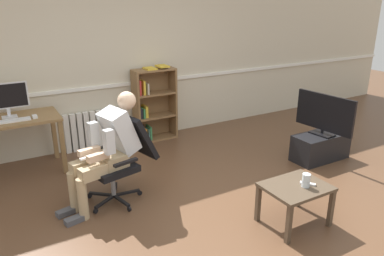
{
  "coord_description": "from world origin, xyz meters",
  "views": [
    {
      "loc": [
        -1.94,
        -2.78,
        2.17
      ],
      "look_at": [
        0.15,
        0.85,
        0.7
      ],
      "focal_mm": 34.66,
      "sensor_mm": 36.0,
      "label": 1
    }
  ],
  "objects": [
    {
      "name": "computer_mouse",
      "position": [
        -1.44,
        2.03,
        0.77
      ],
      "size": [
        0.06,
        0.1,
        0.03
      ],
      "primitive_type": "cube",
      "color": "white",
      "rests_on": "computer_desk"
    },
    {
      "name": "bookshelf",
      "position": [
        0.34,
        2.44,
        0.56
      ],
      "size": [
        0.67,
        0.29,
        1.19
      ],
      "color": "brown",
      "rests_on": "ground_plane"
    },
    {
      "name": "computer_desk",
      "position": [
        -1.71,
        2.15,
        0.64
      ],
      "size": [
        1.13,
        0.65,
        0.76
      ],
      "color": "olive",
      "rests_on": "ground_plane"
    },
    {
      "name": "back_wall",
      "position": [
        0.0,
        2.65,
        1.35
      ],
      "size": [
        12.0,
        0.13,
        2.7
      ],
      "color": "beige",
      "rests_on": "ground_plane"
    },
    {
      "name": "imac_monitor",
      "position": [
        -1.71,
        2.23,
        1.01
      ],
      "size": [
        0.52,
        0.14,
        0.44
      ],
      "color": "silver",
      "rests_on": "computer_desk"
    },
    {
      "name": "office_chair",
      "position": [
        -0.71,
        0.9,
        0.52
      ],
      "size": [
        0.83,
        0.65,
        0.96
      ],
      "rotation": [
        0.0,
        0.0,
        -1.34
      ],
      "color": "black",
      "rests_on": "ground_plane"
    },
    {
      "name": "person_seated",
      "position": [
        -0.9,
        0.85,
        0.65
      ],
      "size": [
        0.98,
        0.52,
        1.23
      ],
      "rotation": [
        0.0,
        0.0,
        -1.34
      ],
      "color": "tan",
      "rests_on": "ground_plane"
    },
    {
      "name": "tv_stand",
      "position": [
        2.05,
        0.51,
        0.19
      ],
      "size": [
        0.82,
        0.38,
        0.37
      ],
      "color": "black",
      "rests_on": "ground_plane"
    },
    {
      "name": "spare_remote",
      "position": [
        0.69,
        -0.51,
        0.44
      ],
      "size": [
        0.12,
        0.14,
        0.02
      ],
      "primitive_type": "cube",
      "rotation": [
        0.0,
        0.0,
        3.77
      ],
      "color": "white",
      "rests_on": "coffee_table"
    },
    {
      "name": "tv_screen",
      "position": [
        2.05,
        0.51,
        0.67
      ],
      "size": [
        0.23,
        0.88,
        0.57
      ],
      "rotation": [
        0.0,
        0.0,
        1.68
      ],
      "color": "black",
      "rests_on": "tv_stand"
    },
    {
      "name": "radiator",
      "position": [
        -0.6,
        2.54,
        0.29
      ],
      "size": [
        0.85,
        0.08,
        0.58
      ],
      "color": "white",
      "rests_on": "ground_plane"
    },
    {
      "name": "keyboard",
      "position": [
        -1.68,
        2.01,
        0.77
      ],
      "size": [
        0.37,
        0.12,
        0.02
      ],
      "primitive_type": "cube",
      "color": "white",
      "rests_on": "computer_desk"
    },
    {
      "name": "ground_plane",
      "position": [
        0.0,
        0.0,
        0.0
      ],
      "size": [
        18.0,
        18.0,
        0.0
      ],
      "primitive_type": "plane",
      "color": "brown"
    },
    {
      "name": "coffee_table",
      "position": [
        0.57,
        -0.47,
        0.36
      ],
      "size": [
        0.63,
        0.5,
        0.43
      ],
      "color": "#4C3D2D",
      "rests_on": "ground_plane"
    },
    {
      "name": "drinking_glass",
      "position": [
        0.63,
        -0.54,
        0.5
      ],
      "size": [
        0.08,
        0.08,
        0.14
      ],
      "primitive_type": "cylinder",
      "color": "silver",
      "rests_on": "coffee_table"
    }
  ]
}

